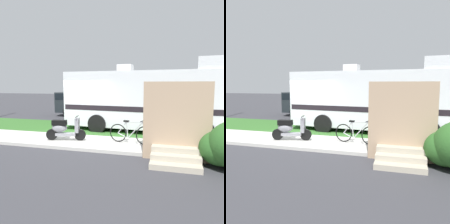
{
  "view_description": "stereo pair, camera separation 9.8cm",
  "coord_description": "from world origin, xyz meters",
  "views": [
    {
      "loc": [
        4.25,
        -9.29,
        2.32
      ],
      "look_at": [
        1.57,
        0.3,
        1.1
      ],
      "focal_mm": 36.48,
      "sensor_mm": 36.0,
      "label": 1
    },
    {
      "loc": [
        4.35,
        -9.26,
        2.32
      ],
      "look_at": [
        1.57,
        0.3,
        1.1
      ],
      "focal_mm": 36.48,
      "sensor_mm": 36.0,
      "label": 2
    }
  ],
  "objects": [
    {
      "name": "pickup_truck_near",
      "position": [
        -1.8,
        6.19,
        0.94
      ],
      "size": [
        5.66,
        2.35,
        1.73
      ],
      "color": "#1E2328",
      "rests_on": "ground"
    },
    {
      "name": "porch_steps",
      "position": [
        4.31,
        -2.29,
        0.97
      ],
      "size": [
        2.0,
        1.26,
        2.4
      ],
      "color": "#B2A893",
      "rests_on": "ground"
    },
    {
      "name": "bottle_green",
      "position": [
        3.23,
        -0.71,
        0.22
      ],
      "size": [
        0.07,
        0.07,
        0.25
      ],
      "color": "navy",
      "rests_on": "ground"
    },
    {
      "name": "sidewalk",
      "position": [
        0.0,
        -1.2,
        0.06
      ],
      "size": [
        24.0,
        2.0,
        0.12
      ],
      "color": "beige",
      "rests_on": "ground"
    },
    {
      "name": "ground_plane",
      "position": [
        0.0,
        0.0,
        0.0
      ],
      "size": [
        80.0,
        80.0,
        0.0
      ],
      "primitive_type": "plane",
      "color": "#38383D"
    },
    {
      "name": "grass_strip",
      "position": [
        0.0,
        1.5,
        0.04
      ],
      "size": [
        24.0,
        3.4,
        0.08
      ],
      "color": "#336628",
      "rests_on": "ground"
    },
    {
      "name": "scooter",
      "position": [
        0.08,
        -1.32,
        0.58
      ],
      "size": [
        1.56,
        0.62,
        0.97
      ],
      "color": "black",
      "rests_on": "ground"
    },
    {
      "name": "bicycle",
      "position": [
        2.71,
        -1.12,
        0.51
      ],
      "size": [
        1.74,
        0.56,
        0.9
      ],
      "color": "black",
      "rests_on": "ground"
    },
    {
      "name": "motorhome_rv",
      "position": [
        3.13,
        1.76,
        1.62
      ],
      "size": [
        8.13,
        3.19,
        3.42
      ],
      "color": "silver",
      "rests_on": "ground"
    },
    {
      "name": "bottle_spare",
      "position": [
        5.13,
        -1.21,
        0.22
      ],
      "size": [
        0.06,
        0.06,
        0.25
      ],
      "color": "#B2B2B7",
      "rests_on": "ground"
    }
  ]
}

